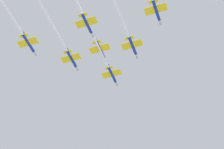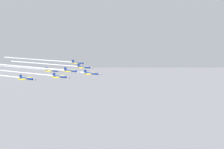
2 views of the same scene
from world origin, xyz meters
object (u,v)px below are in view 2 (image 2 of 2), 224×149
object	(u,v)px
jet_lead	(63,71)
jet_port_trail	(18,67)
jet_starboard_outer	(50,61)
jet_port_outer	(39,68)
jet_port_inner	(57,65)
jet_starboard_inner	(31,74)

from	to	relation	value
jet_lead	jet_port_trail	bearing A→B (deg)	-90.00
jet_lead	jet_starboard_outer	world-z (taller)	jet_starboard_outer
jet_lead	jet_starboard_outer	distance (m)	40.91
jet_port_trail	jet_starboard_outer	bearing A→B (deg)	166.51
jet_port_outer	jet_port_trail	world-z (taller)	jet_port_outer
jet_port_inner	jet_starboard_outer	xyz separation A→B (m)	(-16.79, 13.28, 0.41)
jet_starboard_outer	jet_port_inner	bearing A→B (deg)	51.46
jet_starboard_inner	jet_port_trail	distance (m)	27.10
jet_lead	jet_port_inner	bearing A→B (deg)	-133.13
jet_port_outer	jet_port_trail	size ratio (longest dim) A/B	0.90
jet_port_trail	jet_port_inner	bearing A→B (deg)	119.96
jet_port_inner	jet_starboard_inner	xyz separation A→B (m)	(0.53, -26.68, -1.80)
jet_starboard_inner	jet_port_trail	size ratio (longest dim) A/B	0.81
jet_starboard_inner	jet_port_outer	distance (m)	14.31
jet_starboard_inner	jet_starboard_outer	size ratio (longest dim) A/B	0.89
jet_port_outer	jet_starboard_outer	size ratio (longest dim) A/B	1.00
jet_port_outer	jet_port_trail	bearing A→B (deg)	-90.00
jet_port_outer	jet_port_trail	xyz separation A→B (m)	(-18.56, -0.07, -0.90)
jet_lead	jet_port_outer	distance (m)	18.83
jet_lead	jet_port_outer	bearing A→B (deg)	-90.00
jet_lead	jet_starboard_inner	xyz separation A→B (m)	(-13.75, -13.39, -0.84)
jet_port_inner	jet_port_outer	distance (m)	14.12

